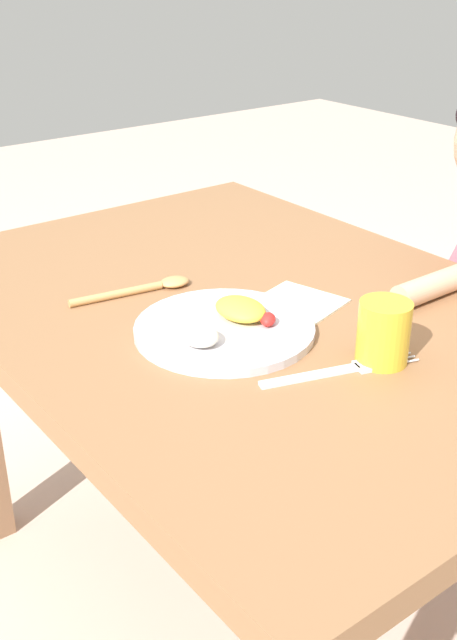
{
  "coord_description": "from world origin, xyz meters",
  "views": [
    {
      "loc": [
        0.9,
        -0.73,
        1.2
      ],
      "look_at": [
        0.07,
        -0.09,
        0.69
      ],
      "focal_mm": 42.86,
      "sensor_mm": 36.0,
      "label": 1
    }
  ],
  "objects_px": {
    "fork": "(340,370)",
    "drinking_cup": "(384,332)",
    "plate": "(225,327)",
    "spoon": "(147,288)"
  },
  "relations": [
    {
      "from": "fork",
      "to": "drinking_cup",
      "type": "xyz_separation_m",
      "value": [
        0.01,
        0.07,
        0.04
      ]
    },
    {
      "from": "drinking_cup",
      "to": "plate",
      "type": "bearing_deg",
      "value": -148.69
    },
    {
      "from": "plate",
      "to": "fork",
      "type": "distance_m",
      "value": 0.2
    },
    {
      "from": "fork",
      "to": "spoon",
      "type": "distance_m",
      "value": 0.4
    },
    {
      "from": "drinking_cup",
      "to": "spoon",
      "type": "bearing_deg",
      "value": -161.58
    },
    {
      "from": "fork",
      "to": "drinking_cup",
      "type": "bearing_deg",
      "value": 6.99
    },
    {
      "from": "plate",
      "to": "fork",
      "type": "relative_size",
      "value": 1.18
    },
    {
      "from": "plate",
      "to": "drinking_cup",
      "type": "bearing_deg",
      "value": 31.31
    },
    {
      "from": "plate",
      "to": "spoon",
      "type": "bearing_deg",
      "value": -176.5
    },
    {
      "from": "plate",
      "to": "drinking_cup",
      "type": "distance_m",
      "value": 0.24
    }
  ]
}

